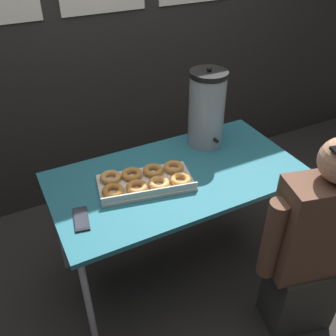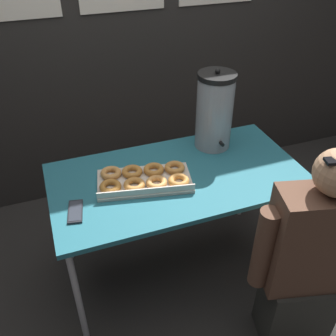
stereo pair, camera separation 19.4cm
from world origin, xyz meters
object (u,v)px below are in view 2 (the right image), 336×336
object	(u,v)px
cell_phone	(75,211)
person_seated	(309,263)
coffee_urn	(214,111)
donut_box	(144,179)

from	to	relation	value
cell_phone	person_seated	xyz separation A→B (m)	(0.98, -0.51, -0.19)
coffee_urn	donut_box	bearing A→B (deg)	-156.35
donut_box	coffee_urn	size ratio (longest dim) A/B	1.11
donut_box	person_seated	world-z (taller)	person_seated
cell_phone	donut_box	bearing A→B (deg)	27.42
coffee_urn	person_seated	xyz separation A→B (m)	(0.11, -0.84, -0.40)
coffee_urn	person_seated	bearing A→B (deg)	-82.22
coffee_urn	cell_phone	bearing A→B (deg)	-159.29
donut_box	cell_phone	xyz separation A→B (m)	(-0.37, -0.11, -0.02)
coffee_urn	person_seated	size ratio (longest dim) A/B	0.40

